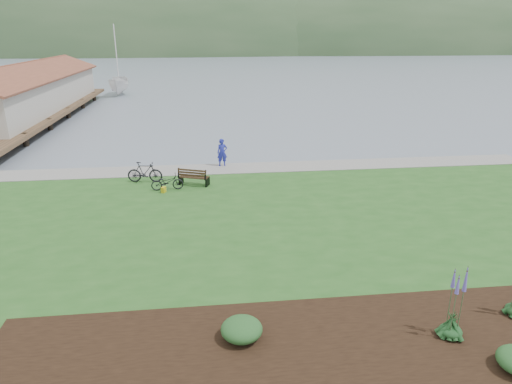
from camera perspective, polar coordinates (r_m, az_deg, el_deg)
The scene contains 14 objects.
ground at distance 21.40m, azimuth 2.33°, elevation -3.19°, with size 600.00×600.00×0.00m, color slate.
lawn at distance 19.52m, azimuth 3.25°, elevation -4.90°, with size 34.00×20.00×0.40m, color #23531D.
shoreline_path at distance 27.71m, azimuth 0.12°, elevation 3.08°, with size 34.00×2.20×0.03m, color gray.
garden_bed at distance 13.91m, azimuth 22.00°, elevation -16.41°, with size 24.00×4.40×0.04m, color black.
far_hillside at distance 191.08m, azimuth 0.25°, elevation 17.04°, with size 580.00×80.00×38.00m, color #2D4A29, non-canonical shape.
pier_pavilion at distance 50.24m, azimuth -26.79°, elevation 11.07°, with size 8.00×36.00×5.40m.
park_bench at distance 24.62m, azimuth -7.85°, elevation 1.92°, with size 1.71×1.19×0.98m.
person at distance 27.87m, azimuth -4.25°, elevation 5.22°, with size 0.73×0.50×2.00m, color #21279A.
bicycle_a at distance 24.15m, azimuth -11.04°, elevation 1.24°, with size 1.66×0.58×0.87m, color black.
bicycle_b at distance 25.62m, azimuth -13.73°, elevation 2.43°, with size 1.90×0.55×1.15m, color black.
sailboat at distance 65.98m, azimuth -16.60°, elevation 11.54°, with size 10.98×11.18×28.95m, color silver.
pannier at distance 23.88m, azimuth -11.48°, elevation 0.28°, with size 0.18×0.28×0.30m, color gold.
echium_0 at distance 13.54m, azimuth 23.54°, elevation -13.14°, with size 0.62×0.62×2.29m.
shrub_0 at distance 12.73m, azimuth -1.81°, elevation -16.78°, with size 1.13×1.13×0.56m, color #1E4C21.
Camera 1 is at (-3.18, -19.49, 8.26)m, focal length 32.00 mm.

